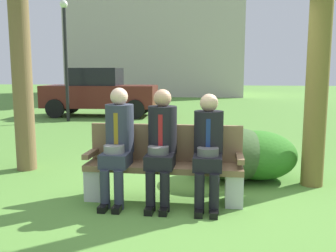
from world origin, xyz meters
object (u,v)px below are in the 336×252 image
(shrub_near_bench, at_px, (257,155))
(building_backdrop, at_px, (160,11))
(seated_man_left, at_px, (118,139))
(shrub_mid_lawn, at_px, (233,153))
(seated_man_middle, at_px, (161,141))
(street_lamp, at_px, (66,48))
(parked_car_near, at_px, (100,92))
(seated_man_right, at_px, (208,144))
(park_bench, at_px, (164,165))

(shrub_near_bench, relative_size, building_backdrop, 0.09)
(seated_man_left, relative_size, shrub_mid_lawn, 1.14)
(seated_man_middle, bearing_deg, street_lamp, 120.45)
(building_backdrop, bearing_deg, parked_car_near, -89.95)
(seated_man_right, height_order, shrub_near_bench, seated_man_right)
(building_backdrop, bearing_deg, shrub_mid_lawn, -78.22)
(seated_man_middle, xyz_separation_m, street_lamp, (-4.06, 6.90, 1.52))
(seated_man_right, xyz_separation_m, street_lamp, (-4.60, 6.91, 1.54))
(seated_man_right, bearing_deg, street_lamp, 123.66)
(shrub_mid_lawn, distance_m, street_lamp, 7.82)
(seated_man_right, xyz_separation_m, shrub_mid_lawn, (0.33, 1.13, -0.35))
(street_lamp, xyz_separation_m, building_backdrop, (0.54, 15.24, 3.50))
(park_bench, xyz_separation_m, seated_man_right, (0.53, -0.13, 0.30))
(shrub_mid_lawn, height_order, building_backdrop, building_backdrop)
(building_backdrop, bearing_deg, seated_man_middle, -80.98)
(parked_car_near, relative_size, building_backdrop, 0.33)
(seated_man_right, bearing_deg, shrub_mid_lawn, 73.88)
(shrub_mid_lawn, relative_size, building_backdrop, 0.10)
(park_bench, height_order, seated_man_right, seated_man_right)
(seated_man_right, bearing_deg, seated_man_middle, 179.49)
(street_lamp, bearing_deg, seated_man_right, -56.34)
(park_bench, bearing_deg, parked_car_near, 113.01)
(park_bench, height_order, building_backdrop, building_backdrop)
(shrub_near_bench, bearing_deg, seated_man_right, -120.02)
(park_bench, xyz_separation_m, street_lamp, (-4.07, 6.77, 1.84))
(park_bench, height_order, street_lamp, street_lamp)
(shrub_near_bench, bearing_deg, street_lamp, 132.71)
(park_bench, distance_m, building_backdrop, 22.93)
(seated_man_right, xyz_separation_m, shrub_near_bench, (0.68, 1.18, -0.37))
(park_bench, relative_size, seated_man_left, 1.38)
(seated_man_middle, distance_m, parked_car_near, 9.11)
(seated_man_right, relative_size, building_backdrop, 0.11)
(park_bench, bearing_deg, building_backdrop, 99.11)
(seated_man_left, height_order, parked_car_near, parked_car_near)
(seated_man_middle, distance_m, shrub_mid_lawn, 1.47)
(seated_man_right, height_order, shrub_mid_lawn, seated_man_right)
(seated_man_left, distance_m, building_backdrop, 22.90)
(seated_man_middle, xyz_separation_m, shrub_near_bench, (1.23, 1.18, -0.39))
(seated_man_middle, relative_size, parked_car_near, 0.34)
(park_bench, height_order, shrub_mid_lawn, park_bench)
(seated_man_middle, height_order, seated_man_right, seated_man_middle)
(seated_man_right, relative_size, street_lamp, 0.35)
(seated_man_right, height_order, parked_car_near, parked_car_near)
(shrub_mid_lawn, bearing_deg, shrub_near_bench, 8.64)
(shrub_mid_lawn, bearing_deg, seated_man_right, -106.12)
(parked_car_near, relative_size, street_lamp, 1.07)
(shrub_near_bench, bearing_deg, park_bench, -139.09)
(shrub_near_bench, relative_size, shrub_mid_lawn, 0.94)
(street_lamp, height_order, building_backdrop, building_backdrop)
(parked_car_near, height_order, building_backdrop, building_backdrop)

